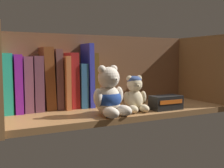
{
  "coord_description": "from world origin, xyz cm",
  "views": [
    {
      "loc": [
        -44.65,
        -84.26,
        19.96
      ],
      "look_at": [
        -2.46,
        0.0,
        10.98
      ],
      "focal_mm": 43.28,
      "sensor_mm": 36.0,
      "label": 1
    }
  ],
  "objects_px": {
    "book_6": "(63,82)",
    "book_7": "(71,80)",
    "book_8": "(79,85)",
    "teddy_bear_smaller": "(135,94)",
    "book_3": "(36,83)",
    "book_10": "(92,79)",
    "book_9": "(86,75)",
    "book_4": "(47,78)",
    "book_2": "(26,84)",
    "teddy_bear_larger": "(109,96)",
    "book_0": "(6,83)",
    "book_1": "(16,83)",
    "small_product_box": "(166,102)",
    "book_5": "(56,79)"
  },
  "relations": [
    {
      "from": "book_3",
      "to": "teddy_bear_larger",
      "type": "distance_m",
      "value": 0.27
    },
    {
      "from": "book_6",
      "to": "book_7",
      "type": "distance_m",
      "value": 0.03
    },
    {
      "from": "book_7",
      "to": "book_3",
      "type": "bearing_deg",
      "value": 180.0
    },
    {
      "from": "book_5",
      "to": "book_9",
      "type": "relative_size",
      "value": 0.91
    },
    {
      "from": "book_3",
      "to": "book_6",
      "type": "height_order",
      "value": "same"
    },
    {
      "from": "teddy_bear_larger",
      "to": "book_8",
      "type": "bearing_deg",
      "value": 98.57
    },
    {
      "from": "book_4",
      "to": "book_6",
      "type": "bearing_deg",
      "value": 0.0
    },
    {
      "from": "book_5",
      "to": "book_6",
      "type": "relative_size",
      "value": 1.13
    },
    {
      "from": "book_0",
      "to": "book_2",
      "type": "xyz_separation_m",
      "value": [
        0.06,
        0.0,
        -0.01
      ]
    },
    {
      "from": "book_2",
      "to": "book_6",
      "type": "height_order",
      "value": "book_6"
    },
    {
      "from": "book_0",
      "to": "book_8",
      "type": "bearing_deg",
      "value": 0.0
    },
    {
      "from": "book_4",
      "to": "book_5",
      "type": "xyz_separation_m",
      "value": [
        0.03,
        0.0,
        -0.0
      ]
    },
    {
      "from": "book_9",
      "to": "teddy_bear_smaller",
      "type": "distance_m",
      "value": 0.21
    },
    {
      "from": "book_1",
      "to": "book_10",
      "type": "height_order",
      "value": "book_10"
    },
    {
      "from": "book_10",
      "to": "teddy_bear_smaller",
      "type": "bearing_deg",
      "value": -63.89
    },
    {
      "from": "teddy_bear_larger",
      "to": "teddy_bear_smaller",
      "type": "distance_m",
      "value": 0.11
    },
    {
      "from": "book_2",
      "to": "teddy_bear_smaller",
      "type": "xyz_separation_m",
      "value": [
        0.33,
        -0.17,
        -0.03
      ]
    },
    {
      "from": "teddy_bear_larger",
      "to": "book_1",
      "type": "bearing_deg",
      "value": 142.56
    },
    {
      "from": "book_2",
      "to": "book_3",
      "type": "height_order",
      "value": "book_3"
    },
    {
      "from": "book_0",
      "to": "book_10",
      "type": "height_order",
      "value": "book_10"
    },
    {
      "from": "book_3",
      "to": "book_9",
      "type": "bearing_deg",
      "value": 0.0
    },
    {
      "from": "teddy_bear_larger",
      "to": "book_7",
      "type": "bearing_deg",
      "value": 107.85
    },
    {
      "from": "book_0",
      "to": "teddy_bear_larger",
      "type": "xyz_separation_m",
      "value": [
        0.29,
        -0.19,
        -0.04
      ]
    },
    {
      "from": "book_8",
      "to": "book_10",
      "type": "height_order",
      "value": "book_10"
    },
    {
      "from": "book_1",
      "to": "book_7",
      "type": "xyz_separation_m",
      "value": [
        0.19,
        0.0,
        0.0
      ]
    },
    {
      "from": "book_0",
      "to": "book_3",
      "type": "xyz_separation_m",
      "value": [
        0.1,
        0.0,
        -0.0
      ]
    },
    {
      "from": "book_8",
      "to": "teddy_bear_smaller",
      "type": "height_order",
      "value": "book_8"
    },
    {
      "from": "book_7",
      "to": "teddy_bear_larger",
      "type": "relative_size",
      "value": 1.26
    },
    {
      "from": "book_2",
      "to": "book_8",
      "type": "xyz_separation_m",
      "value": [
        0.19,
        0.0,
        -0.01
      ]
    },
    {
      "from": "book_6",
      "to": "teddy_bear_larger",
      "type": "relative_size",
      "value": 1.18
    },
    {
      "from": "book_3",
      "to": "book_9",
      "type": "xyz_separation_m",
      "value": [
        0.18,
        0.0,
        0.02
      ]
    },
    {
      "from": "book_2",
      "to": "book_10",
      "type": "relative_size",
      "value": 0.93
    },
    {
      "from": "book_0",
      "to": "small_product_box",
      "type": "relative_size",
      "value": 1.76
    },
    {
      "from": "teddy_bear_smaller",
      "to": "small_product_box",
      "type": "bearing_deg",
      "value": -10.8
    },
    {
      "from": "book_6",
      "to": "book_4",
      "type": "bearing_deg",
      "value": 180.0
    },
    {
      "from": "book_5",
      "to": "book_10",
      "type": "xyz_separation_m",
      "value": [
        0.14,
        0.0,
        -0.01
      ]
    },
    {
      "from": "teddy_bear_smaller",
      "to": "book_8",
      "type": "bearing_deg",
      "value": 127.88
    },
    {
      "from": "book_5",
      "to": "book_6",
      "type": "distance_m",
      "value": 0.03
    },
    {
      "from": "book_1",
      "to": "book_9",
      "type": "relative_size",
      "value": 0.82
    },
    {
      "from": "book_1",
      "to": "book_8",
      "type": "xyz_separation_m",
      "value": [
        0.22,
        0.0,
        -0.02
      ]
    },
    {
      "from": "teddy_bear_larger",
      "to": "book_6",
      "type": "bearing_deg",
      "value": 115.14
    },
    {
      "from": "book_7",
      "to": "book_9",
      "type": "height_order",
      "value": "book_9"
    },
    {
      "from": "book_2",
      "to": "teddy_bear_larger",
      "type": "relative_size",
      "value": 1.17
    },
    {
      "from": "teddy_bear_smaller",
      "to": "book_10",
      "type": "bearing_deg",
      "value": 116.11
    },
    {
      "from": "book_6",
      "to": "book_9",
      "type": "height_order",
      "value": "book_9"
    },
    {
      "from": "book_5",
      "to": "book_6",
      "type": "xyz_separation_m",
      "value": [
        0.03,
        0.0,
        -0.01
      ]
    },
    {
      "from": "book_2",
      "to": "small_product_box",
      "type": "relative_size",
      "value": 1.67
    },
    {
      "from": "book_4",
      "to": "book_10",
      "type": "bearing_deg",
      "value": 0.0
    },
    {
      "from": "book_3",
      "to": "book_10",
      "type": "xyz_separation_m",
      "value": [
        0.21,
        0.0,
        0.01
      ]
    },
    {
      "from": "book_5",
      "to": "book_6",
      "type": "bearing_deg",
      "value": 0.0
    }
  ]
}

